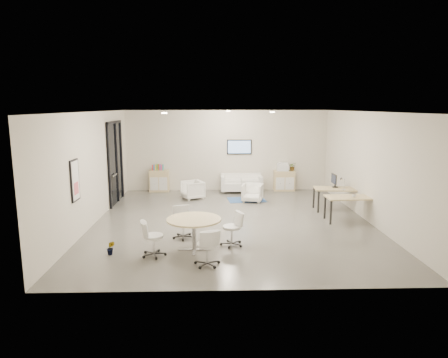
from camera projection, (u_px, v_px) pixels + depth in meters
name	position (u px, v px, depth m)	size (l,w,h in m)	color
room_shell	(232.00, 168.00, 11.51)	(9.60, 10.60, 4.80)	#57544F
glass_door	(115.00, 160.00, 13.88)	(0.09, 1.90, 2.85)	black
artwork	(75.00, 181.00, 9.83)	(0.05, 0.54, 1.04)	black
wall_tv	(239.00, 147.00, 15.89)	(0.98, 0.06, 0.58)	black
ceiling_spots	(225.00, 112.00, 12.04)	(3.14, 4.14, 0.03)	#FFEAC6
sideboard_left	(159.00, 181.00, 15.85)	(0.76, 0.40, 0.86)	#D4BB7F
sideboard_right	(284.00, 181.00, 16.00)	(0.82, 0.40, 0.82)	#D4BB7F
books	(158.00, 167.00, 15.75)	(0.45, 0.14, 0.22)	red
printer	(283.00, 167.00, 15.90)	(0.51, 0.44, 0.33)	white
loveseat	(241.00, 184.00, 15.78)	(1.63, 0.83, 0.61)	white
blue_rug	(247.00, 200.00, 14.49)	(1.34, 0.89, 0.01)	#2D4E8A
armchair_left	(193.00, 189.00, 14.60)	(0.71, 0.66, 0.73)	white
armchair_right	(252.00, 192.00, 14.16)	(0.69, 0.64, 0.71)	white
desk_rear	(336.00, 190.00, 12.95)	(1.46, 0.84, 0.73)	#D4BB7F
desk_front	(351.00, 199.00, 11.68)	(1.45, 0.76, 0.74)	#D4BB7F
monitor	(334.00, 180.00, 13.04)	(0.20, 0.50, 0.44)	black
round_table	(194.00, 222.00, 9.30)	(1.27, 1.27, 0.78)	#D4BB7F
meeting_chairs	(194.00, 234.00, 9.35)	(2.54, 2.54, 0.82)	white
plant_cabinet	(293.00, 167.00, 15.93)	(0.29, 0.32, 0.25)	#3F7F3F
plant_floor	(111.00, 252.00, 9.13)	(0.18, 0.33, 0.15)	#3F7F3F
cup	(354.00, 195.00, 11.57)	(0.11, 0.09, 0.11)	white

